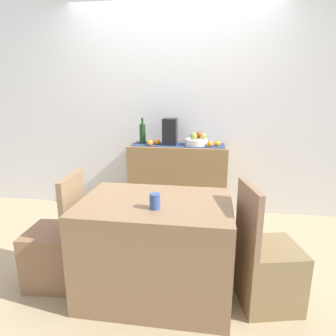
{
  "coord_description": "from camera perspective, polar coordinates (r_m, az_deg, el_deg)",
  "views": [
    {
      "loc": [
        0.49,
        -2.48,
        1.51
      ],
      "look_at": [
        0.06,
        0.35,
        0.75
      ],
      "focal_mm": 31.72,
      "sensor_mm": 36.0,
      "label": 1
    }
  ],
  "objects": [
    {
      "name": "orange_loose_near_bowl",
      "position": [
        3.42,
        -3.48,
        4.81
      ],
      "size": [
        0.07,
        0.07,
        0.07
      ],
      "primitive_type": "sphere",
      "color": "orange",
      "rests_on": "sideboard_console"
    },
    {
      "name": "sideboard_console",
      "position": [
        3.59,
        1.91,
        -2.51
      ],
      "size": [
        1.14,
        0.42,
        0.88
      ],
      "primitive_type": "cube",
      "color": "olive",
      "rests_on": "ground"
    },
    {
      "name": "chair_by_corner",
      "position": [
        2.35,
        18.46,
        -18.03
      ],
      "size": [
        0.48,
        0.48,
        0.9
      ],
      "color": "olive",
      "rests_on": "ground"
    },
    {
      "name": "fruit_bowl",
      "position": [
        3.46,
        5.44,
        5.0
      ],
      "size": [
        0.26,
        0.26,
        0.07
      ],
      "primitive_type": "cylinder",
      "color": "white",
      "rests_on": "table_runner"
    },
    {
      "name": "table_runner",
      "position": [
        3.48,
        1.98,
        4.49
      ],
      "size": [
        1.08,
        0.32,
        0.01
      ],
      "primitive_type": "cube",
      "color": "navy",
      "rests_on": "sideboard_console"
    },
    {
      "name": "coffee_maker",
      "position": [
        3.47,
        0.38,
        6.99
      ],
      "size": [
        0.16,
        0.18,
        0.31
      ],
      "primitive_type": "cube",
      "color": "black",
      "rests_on": "sideboard_console"
    },
    {
      "name": "room_wall_rear",
      "position": [
        3.7,
        1.07,
        12.32
      ],
      "size": [
        6.4,
        0.06,
        2.7
      ],
      "primitive_type": "cube",
      "color": "silver",
      "rests_on": "ground"
    },
    {
      "name": "dining_table",
      "position": [
        2.29,
        -2.32,
        -15.03
      ],
      "size": [
        1.08,
        0.74,
        0.74
      ],
      "primitive_type": "cube",
      "color": "#8B6A4B",
      "rests_on": "ground"
    },
    {
      "name": "chair_near_window",
      "position": [
        2.6,
        -20.61,
        -14.78
      ],
      "size": [
        0.42,
        0.42,
        0.9
      ],
      "color": "#886348",
      "rests_on": "ground"
    },
    {
      "name": "orange_loose_far",
      "position": [
        3.43,
        9.51,
        4.63
      ],
      "size": [
        0.06,
        0.06,
        0.06
      ],
      "primitive_type": "sphere",
      "color": "orange",
      "rests_on": "sideboard_console"
    },
    {
      "name": "apple_upper",
      "position": [
        3.42,
        4.92,
        6.16
      ],
      "size": [
        0.08,
        0.08,
        0.08
      ],
      "primitive_type": "sphere",
      "color": "#85A040",
      "rests_on": "fruit_bowl"
    },
    {
      "name": "ground_plane",
      "position": [
        2.95,
        -2.21,
        -16.18
      ],
      "size": [
        6.4,
        6.4,
        0.02
      ],
      "primitive_type": "cube",
      "color": "tan",
      "rests_on": "ground"
    },
    {
      "name": "orange_loose_end",
      "position": [
        3.38,
        8.13,
        4.6
      ],
      "size": [
        0.07,
        0.07,
        0.07
      ],
      "primitive_type": "sphere",
      "color": "orange",
      "rests_on": "sideboard_console"
    },
    {
      "name": "apple_center",
      "position": [
        3.51,
        5.97,
        6.32
      ],
      "size": [
        0.08,
        0.08,
        0.08
      ],
      "primitive_type": "sphere",
      "color": "#AA3918",
      "rests_on": "fruit_bowl"
    },
    {
      "name": "wine_bottle",
      "position": [
        3.54,
        -4.9,
        6.59
      ],
      "size": [
        0.07,
        0.07,
        0.31
      ],
      "color": "#1C3E19",
      "rests_on": "sideboard_console"
    },
    {
      "name": "orange_loose_mid",
      "position": [
        3.49,
        -2.08,
        5.01
      ],
      "size": [
        0.07,
        0.07,
        0.07
      ],
      "primitive_type": "sphere",
      "color": "orange",
      "rests_on": "sideboard_console"
    },
    {
      "name": "apple_front",
      "position": [
        3.45,
        6.81,
        6.12
      ],
      "size": [
        0.07,
        0.07,
        0.07
      ],
      "primitive_type": "sphere",
      "color": "#93A43C",
      "rests_on": "fruit_bowl"
    },
    {
      "name": "coffee_cup",
      "position": [
        1.98,
        -2.54,
        -6.39
      ],
      "size": [
        0.07,
        0.07,
        0.1
      ],
      "primitive_type": "cylinder",
      "color": "#34528F",
      "rests_on": "dining_table"
    }
  ]
}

